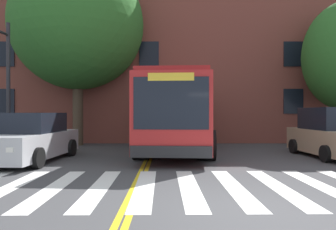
{
  "coord_description": "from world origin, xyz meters",
  "views": [
    {
      "loc": [
        -1.61,
        -5.68,
        1.73
      ],
      "look_at": [
        -1.61,
        8.46,
        1.63
      ],
      "focal_mm": 35.0,
      "sensor_mm": 36.0,
      "label": 1
    }
  ],
  "objects": [
    {
      "name": "ground_plane",
      "position": [
        0.0,
        0.0,
        0.0
      ],
      "size": [
        120.0,
        120.0,
        0.0
      ],
      "primitive_type": "plane",
      "color": "#424244"
    },
    {
      "name": "crosswalk",
      "position": [
        -0.09,
        1.89,
        0.0
      ],
      "size": [
        12.94,
        4.29,
        0.01
      ],
      "color": "white",
      "rests_on": "ground"
    },
    {
      "name": "lane_line_yellow_inner",
      "position": [
        -2.42,
        15.89,
        0.0
      ],
      "size": [
        0.12,
        36.0,
        0.01
      ],
      "primitive_type": "cube",
      "color": "gold",
      "rests_on": "ground"
    },
    {
      "name": "lane_line_yellow_outer",
      "position": [
        -2.26,
        15.89,
        0.0
      ],
      "size": [
        0.12,
        36.0,
        0.01
      ],
      "primitive_type": "cube",
      "color": "gold",
      "rests_on": "ground"
    },
    {
      "name": "city_bus",
      "position": [
        -1.18,
        9.49,
        1.71
      ],
      "size": [
        3.51,
        10.74,
        3.19
      ],
      "color": "#B22323",
      "rests_on": "ground"
    },
    {
      "name": "car_silver_near_lane",
      "position": [
        -6.45,
        5.94,
        0.79
      ],
      "size": [
        2.23,
        4.91,
        1.73
      ],
      "color": "#B7BABF",
      "rests_on": "ground"
    },
    {
      "name": "car_tan_far_lane",
      "position": [
        4.68,
        6.98,
        0.88
      ],
      "size": [
        2.13,
        4.24,
        1.93
      ],
      "color": "tan",
      "rests_on": "ground"
    },
    {
      "name": "street_tree_curbside_small",
      "position": [
        -6.39,
        11.63,
        6.38
      ],
      "size": [
        8.02,
        7.62,
        9.84
      ],
      "color": "#4C3D2D",
      "rests_on": "ground"
    },
    {
      "name": "building_facade",
      "position": [
        -2.68,
        16.98,
        4.73
      ],
      "size": [
        40.48,
        8.79,
        9.45
      ],
      "color": "brown",
      "rests_on": "ground"
    }
  ]
}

